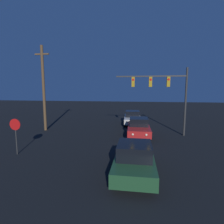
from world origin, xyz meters
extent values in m
cube|color=#1E4728|center=(1.74, 8.69, 0.65)|extent=(1.93, 4.42, 0.61)
cube|color=black|center=(1.74, 8.47, 1.30)|extent=(1.64, 1.81, 0.69)
cylinder|color=black|center=(0.85, 10.06, 0.34)|extent=(0.21, 0.68, 0.68)
cylinder|color=black|center=(2.62, 10.06, 0.34)|extent=(0.21, 0.68, 0.68)
cylinder|color=black|center=(0.85, 7.32, 0.34)|extent=(0.21, 0.68, 0.68)
cylinder|color=black|center=(2.62, 7.32, 0.34)|extent=(0.21, 0.68, 0.68)
sphere|color=#F9EFC6|center=(1.21, 10.92, 0.71)|extent=(0.18, 0.18, 0.18)
sphere|color=#F9EFC6|center=(2.27, 10.92, 0.71)|extent=(0.18, 0.18, 0.18)
cube|color=#B21E1E|center=(2.00, 15.93, 0.65)|extent=(2.02, 4.46, 0.61)
cube|color=black|center=(1.99, 16.15, 1.30)|extent=(1.68, 1.84, 0.69)
cylinder|color=black|center=(2.91, 14.58, 0.34)|extent=(0.23, 0.69, 0.68)
cylinder|color=black|center=(1.14, 14.54, 0.34)|extent=(0.23, 0.69, 0.68)
cylinder|color=black|center=(2.85, 17.32, 0.34)|extent=(0.23, 0.69, 0.68)
cylinder|color=black|center=(1.08, 17.28, 0.34)|extent=(0.23, 0.69, 0.68)
sphere|color=#F9EFC6|center=(2.57, 13.71, 0.71)|extent=(0.18, 0.18, 0.18)
sphere|color=#F9EFC6|center=(1.52, 13.69, 0.71)|extent=(0.18, 0.18, 0.18)
cube|color=beige|center=(1.27, 21.13, 0.65)|extent=(2.14, 4.51, 0.61)
cube|color=black|center=(1.26, 21.35, 1.30)|extent=(1.72, 1.89, 0.69)
cylinder|color=black|center=(2.22, 19.80, 0.34)|extent=(0.25, 0.69, 0.68)
cylinder|color=black|center=(0.46, 19.71, 0.34)|extent=(0.25, 0.69, 0.68)
cylinder|color=black|center=(2.09, 22.54, 0.34)|extent=(0.25, 0.69, 0.68)
cylinder|color=black|center=(0.32, 22.45, 0.34)|extent=(0.25, 0.69, 0.68)
sphere|color=#F9EFC6|center=(1.91, 18.92, 0.71)|extent=(0.18, 0.18, 0.18)
sphere|color=#F9EFC6|center=(0.85, 18.87, 0.71)|extent=(0.18, 0.18, 0.18)
cylinder|color=#2D2D2D|center=(6.14, 16.70, 3.09)|extent=(0.18, 0.18, 6.18)
cube|color=#2D2D2D|center=(2.98, 16.70, 5.44)|extent=(6.32, 0.12, 0.12)
cube|color=#A57F14|center=(4.56, 16.70, 4.93)|extent=(0.28, 0.28, 0.90)
cylinder|color=red|center=(4.56, 16.55, 5.13)|extent=(0.20, 0.02, 0.20)
cube|color=#A57F14|center=(2.98, 16.70, 4.93)|extent=(0.28, 0.28, 0.90)
cylinder|color=red|center=(2.98, 16.55, 5.13)|extent=(0.20, 0.02, 0.20)
cube|color=#A57F14|center=(1.40, 16.70, 4.93)|extent=(0.28, 0.28, 0.90)
cylinder|color=red|center=(1.40, 16.55, 5.13)|extent=(0.20, 0.02, 0.20)
cylinder|color=#2D2D2D|center=(-5.96, 10.19, 1.19)|extent=(0.07, 0.07, 2.38)
cylinder|color=red|center=(-5.96, 10.17, 2.01)|extent=(0.74, 0.03, 0.74)
cylinder|color=brown|center=(-7.64, 16.85, 4.29)|extent=(0.28, 0.28, 8.57)
cube|color=brown|center=(-7.64, 16.85, 7.71)|extent=(1.47, 0.14, 0.14)
camera|label=1|loc=(1.84, 0.14, 4.28)|focal=28.00mm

